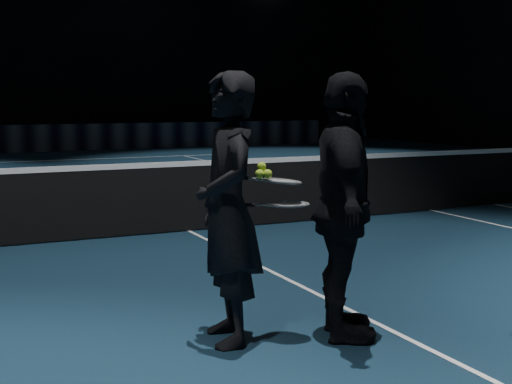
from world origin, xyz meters
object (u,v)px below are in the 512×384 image
player_a (228,209)px  racket_upper (282,181)px  player_b (344,207)px  tennis_balls (263,172)px  racket_lower (290,204)px

player_a → racket_upper: (0.39, -0.10, 0.19)m
player_b → racket_upper: bearing=89.7°
player_a → racket_upper: bearing=83.9°
player_a → tennis_balls: player_a is taller
racket_upper → player_b: bearing=-9.1°
racket_lower → tennis_balls: size_ratio=5.67×
player_a → player_b: bearing=78.2°
racket_lower → racket_upper: bearing=141.3°
racket_upper → player_a: bearing=-178.3°
player_b → player_a: bearing=94.8°
racket_upper → tennis_balls: tennis_balls is taller
racket_lower → racket_upper: 0.18m
racket_lower → player_a: bearing=180.0°
player_a → racket_lower: player_a is taller
tennis_balls → player_a: bearing=161.1°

